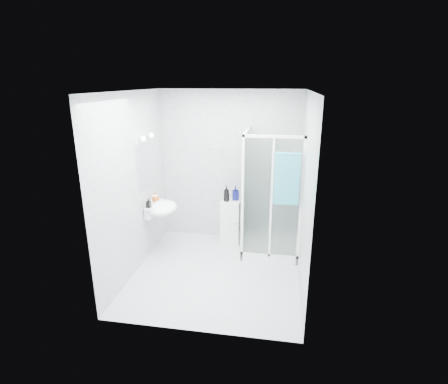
% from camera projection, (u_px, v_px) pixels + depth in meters
% --- Properties ---
extents(room, '(2.40, 2.60, 2.60)m').
position_uv_depth(room, '(216.00, 189.00, 4.81)').
color(room, silver).
rests_on(room, ground).
extents(shower_enclosure, '(0.90, 0.95, 2.00)m').
position_uv_depth(shower_enclosure, '(266.00, 227.00, 5.68)').
color(shower_enclosure, white).
rests_on(shower_enclosure, ground).
extents(wall_basin, '(0.46, 0.56, 0.35)m').
position_uv_depth(wall_basin, '(161.00, 208.00, 5.54)').
color(wall_basin, white).
rests_on(wall_basin, ground).
extents(mirror, '(0.02, 0.60, 0.70)m').
position_uv_depth(mirror, '(146.00, 164.00, 5.36)').
color(mirror, white).
rests_on(mirror, room).
extents(vanity_lights, '(0.10, 0.40, 0.08)m').
position_uv_depth(vanity_lights, '(147.00, 137.00, 5.22)').
color(vanity_lights, silver).
rests_on(vanity_lights, room).
extents(wall_hooks, '(0.23, 0.06, 0.03)m').
position_uv_depth(wall_hooks, '(215.00, 149.00, 5.93)').
color(wall_hooks, silver).
rests_on(wall_hooks, room).
extents(storage_cabinet, '(0.33, 0.35, 0.78)m').
position_uv_depth(storage_cabinet, '(231.00, 222.00, 6.06)').
color(storage_cabinet, white).
rests_on(storage_cabinet, ground).
extents(hand_towel, '(0.36, 0.05, 0.77)m').
position_uv_depth(hand_towel, '(287.00, 178.00, 4.97)').
color(hand_towel, teal).
rests_on(hand_towel, shower_enclosure).
extents(shampoo_bottle_a, '(0.11, 0.11, 0.27)m').
position_uv_depth(shampoo_bottle_a, '(226.00, 193.00, 5.87)').
color(shampoo_bottle_a, black).
rests_on(shampoo_bottle_a, storage_cabinet).
extents(shampoo_bottle_b, '(0.13, 0.13, 0.24)m').
position_uv_depth(shampoo_bottle_b, '(235.00, 193.00, 5.94)').
color(shampoo_bottle_b, '#0C0F48').
rests_on(shampoo_bottle_b, storage_cabinet).
extents(soap_dispenser_orange, '(0.16, 0.16, 0.15)m').
position_uv_depth(soap_dispenser_orange, '(155.00, 197.00, 5.61)').
color(soap_dispenser_orange, '#BF5216').
rests_on(soap_dispenser_orange, wall_basin).
extents(soap_dispenser_black, '(0.07, 0.07, 0.15)m').
position_uv_depth(soap_dispenser_black, '(148.00, 203.00, 5.34)').
color(soap_dispenser_black, black).
rests_on(soap_dispenser_black, wall_basin).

